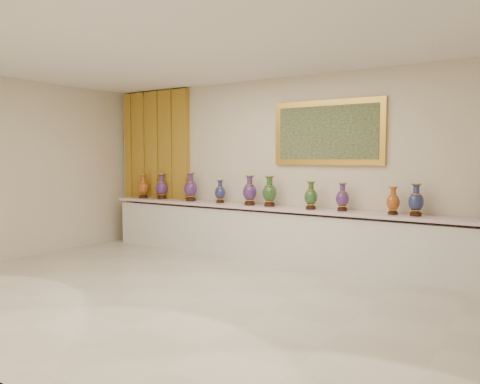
{
  "coord_description": "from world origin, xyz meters",
  "views": [
    {
      "loc": [
        3.4,
        -4.37,
        1.7
      ],
      "look_at": [
        -0.57,
        1.7,
        1.16
      ],
      "focal_mm": 35.0,
      "sensor_mm": 36.0,
      "label": 1
    }
  ],
  "objects_px": {
    "vase_0": "(143,187)",
    "vase_2": "(191,188)",
    "counter": "(289,236)",
    "vase_1": "(162,188)"
  },
  "relations": [
    {
      "from": "vase_1",
      "to": "vase_2",
      "type": "relative_size",
      "value": 0.93
    },
    {
      "from": "vase_0",
      "to": "vase_2",
      "type": "distance_m",
      "value": 1.18
    },
    {
      "from": "vase_1",
      "to": "vase_2",
      "type": "bearing_deg",
      "value": -0.46
    },
    {
      "from": "counter",
      "to": "vase_2",
      "type": "relative_size",
      "value": 14.0
    },
    {
      "from": "counter",
      "to": "vase_1",
      "type": "height_order",
      "value": "vase_1"
    },
    {
      "from": "vase_2",
      "to": "vase_1",
      "type": "bearing_deg",
      "value": 179.54
    },
    {
      "from": "vase_0",
      "to": "vase_2",
      "type": "height_order",
      "value": "vase_2"
    },
    {
      "from": "vase_1",
      "to": "vase_2",
      "type": "distance_m",
      "value": 0.72
    },
    {
      "from": "counter",
      "to": "vase_1",
      "type": "bearing_deg",
      "value": 179.9
    },
    {
      "from": "counter",
      "to": "vase_0",
      "type": "xyz_separation_m",
      "value": [
        -3.2,
        -0.03,
        0.67
      ]
    }
  ]
}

